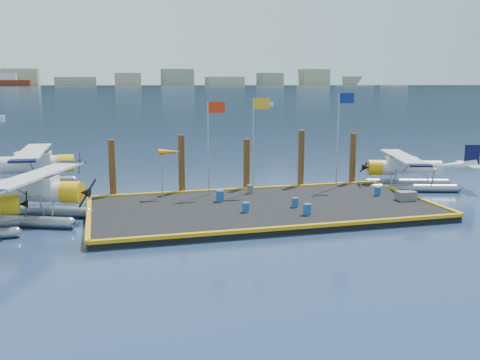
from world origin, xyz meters
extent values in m
plane|color=#19274C|center=(0.00, 0.00, 0.00)|extent=(4000.00, 4000.00, 0.00)
cube|color=black|center=(0.00, 0.00, 0.20)|extent=(20.00, 10.00, 0.40)
cube|color=black|center=(0.00, 1100.00, -0.05)|extent=(3000.00, 500.00, 0.30)
cube|color=silver|center=(-140.00, 860.00, 13.00)|extent=(30.00, 16.00, 12.00)
cube|color=black|center=(0.00, 1400.00, 120.00)|extent=(2200.00, 500.00, 240.00)
cone|color=black|center=(-50.00, 1550.00, 0.00)|extent=(1300.00, 1300.00, 430.00)
cone|color=black|center=(350.00, 1450.00, 0.00)|extent=(1100.00, 1100.00, 360.00)
cone|color=slate|center=(750.00, 2200.00, 0.00)|extent=(1300.00, 1300.00, 560.00)
cone|color=slate|center=(1050.00, 2100.00, 0.00)|extent=(1000.00, 1000.00, 420.00)
cylinder|color=#DE9E0C|center=(-13.80, -0.85, 1.46)|extent=(0.95, 1.08, 1.03)
cube|color=black|center=(-13.05, -0.80, 1.46)|extent=(0.18, 1.97, 1.00)
cylinder|color=gray|center=(-13.07, 2.51, 0.31)|extent=(6.21, 3.05, 0.62)
cylinder|color=gray|center=(-13.94, 0.39, 0.31)|extent=(6.21, 3.05, 0.62)
cylinder|color=silver|center=(-13.31, 1.37, 1.72)|extent=(4.91, 2.91, 1.15)
cube|color=silver|center=(-12.73, 1.13, 2.08)|extent=(2.56, 1.94, 0.94)
cube|color=black|center=(-12.45, 1.01, 2.29)|extent=(1.77, 1.57, 0.57)
cylinder|color=#DE9E0C|center=(-10.81, 0.34, 1.72)|extent=(1.42, 1.52, 1.21)
cube|color=black|center=(-9.99, 0.00, 1.72)|extent=(0.95, 2.17, 1.17)
cube|color=silver|center=(-12.73, 1.13, 2.60)|extent=(5.03, 9.26, 0.12)
cube|color=black|center=(-11.02, 5.27, 2.60)|extent=(1.80, 1.46, 0.14)
cylinder|color=gray|center=(-14.70, 11.97, 0.33)|extent=(6.85, 0.80, 0.66)
cylinder|color=gray|center=(-14.75, 9.54, 0.33)|extent=(6.85, 0.80, 0.66)
cylinder|color=silver|center=(-14.50, 10.75, 1.82)|extent=(5.15, 1.32, 1.21)
cube|color=silver|center=(-13.84, 10.74, 2.21)|extent=(2.45, 1.26, 0.99)
cube|color=black|center=(-13.51, 10.73, 2.43)|extent=(1.57, 1.19, 0.61)
cylinder|color=#DE9E0C|center=(-11.63, 10.69, 1.82)|extent=(1.13, 1.30, 1.28)
cube|color=black|center=(-10.70, 10.67, 1.82)|extent=(0.12, 2.46, 1.24)
cube|color=silver|center=(-13.84, 10.74, 2.76)|extent=(1.86, 9.96, 0.13)
cube|color=black|center=(-13.74, 15.48, 2.76)|extent=(1.67, 1.03, 0.14)
cube|color=black|center=(-13.94, 5.99, 2.76)|extent=(1.67, 1.03, 0.14)
cylinder|color=gray|center=(12.09, 2.78, 0.29)|extent=(5.82, 2.21, 0.57)
cylinder|color=gray|center=(12.68, 4.78, 0.29)|extent=(5.82, 2.21, 0.57)
cylinder|color=silver|center=(12.20, 3.83, 1.57)|extent=(4.54, 2.25, 1.05)
cube|color=silver|center=(11.66, 3.99, 1.90)|extent=(2.30, 1.59, 0.86)
cube|color=black|center=(11.38, 4.07, 2.09)|extent=(1.56, 1.33, 0.52)
cylinder|color=#DE9E0C|center=(9.83, 4.53, 1.57)|extent=(1.22, 1.33, 1.10)
cube|color=black|center=(9.06, 4.76, 1.57)|extent=(0.65, 2.05, 1.07)
cube|color=silver|center=(11.66, 3.99, 2.38)|extent=(3.78, 8.62, 0.11)
cube|color=black|center=(10.50, 0.07, 2.38)|extent=(1.61, 1.22, 0.12)
cube|color=black|center=(12.81, 7.92, 2.38)|extent=(1.61, 1.22, 0.12)
cube|color=black|center=(16.40, 2.60, 2.43)|extent=(1.04, 0.40, 1.62)
cube|color=silver|center=(16.31, 2.63, 1.81)|extent=(1.73, 3.34, 0.10)
cylinder|color=#1C4D9C|center=(-2.22, 1.71, 0.74)|extent=(0.49, 0.49, 0.68)
cylinder|color=#1C4D9C|center=(1.68, -2.78, 0.71)|extent=(0.44, 0.44, 0.63)
cylinder|color=#1C4D9C|center=(1.71, -0.87, 0.68)|extent=(0.39, 0.39, 0.56)
cylinder|color=#1C4D9C|center=(-1.43, -1.32, 0.68)|extent=(0.39, 0.39, 0.55)
cylinder|color=#1C4D9C|center=(8.01, 0.80, 0.69)|extent=(0.40, 0.40, 0.57)
cylinder|color=#5B5B60|center=(0.22, 3.54, 0.68)|extent=(0.40, 0.40, 0.56)
cube|color=#5B5B60|center=(9.00, -0.93, 0.68)|extent=(1.12, 0.75, 0.56)
cylinder|color=#9A9AA2|center=(-2.50, 3.80, 3.40)|extent=(0.08, 0.08, 6.00)
cube|color=red|center=(-1.95, 3.80, 6.05)|extent=(1.10, 0.03, 0.70)
cylinder|color=#9A9AA2|center=(0.50, 3.80, 3.50)|extent=(0.08, 0.08, 6.20)
cube|color=orange|center=(1.05, 3.80, 6.25)|extent=(1.10, 0.03, 0.70)
cylinder|color=#9A9AA2|center=(6.50, 3.80, 3.65)|extent=(0.08, 0.08, 6.50)
cube|color=navy|center=(7.05, 3.80, 6.55)|extent=(1.10, 0.03, 0.70)
cylinder|color=#9A9AA2|center=(-5.50, 3.80, 1.90)|extent=(0.07, 0.07, 3.00)
cone|color=orange|center=(-5.00, 3.80, 3.30)|extent=(1.40, 0.44, 0.44)
cylinder|color=#4D2F16|center=(-8.50, 5.40, 2.00)|extent=(0.44, 0.44, 4.00)
cylinder|color=#4D2F16|center=(-4.00, 5.40, 2.10)|extent=(0.44, 0.44, 4.20)
cylinder|color=#4D2F16|center=(0.50, 5.40, 1.90)|extent=(0.44, 0.44, 3.80)
cylinder|color=#4D2F16|center=(4.50, 5.40, 2.15)|extent=(0.44, 0.44, 4.30)
cylinder|color=#4D2F16|center=(8.50, 5.40, 2.00)|extent=(0.44, 0.44, 4.00)
camera|label=1|loc=(-9.33, -29.55, 7.69)|focal=40.00mm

